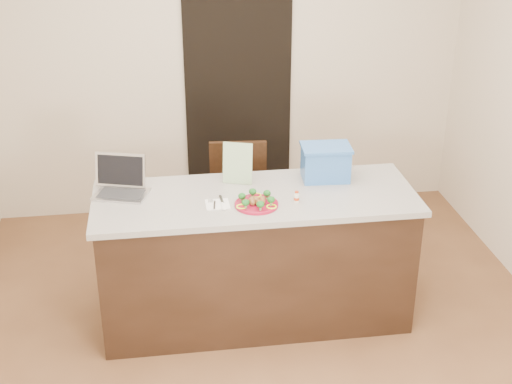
{
  "coord_description": "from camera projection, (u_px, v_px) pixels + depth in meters",
  "views": [
    {
      "loc": [
        -0.57,
        -3.79,
        2.88
      ],
      "look_at": [
        -0.0,
        0.2,
        0.97
      ],
      "focal_mm": 50.0,
      "sensor_mm": 36.0,
      "label": 1
    }
  ],
  "objects": [
    {
      "name": "laptop",
      "position": [
        121.0,
        183.0,
        4.55
      ],
      "size": [
        0.38,
        0.35,
        0.23
      ],
      "rotation": [
        0.0,
        0.0,
        -0.29
      ],
      "color": "#B6B5BA",
      "rests_on": "island"
    },
    {
      "name": "island",
      "position": [
        255.0,
        257.0,
        4.72
      ],
      "size": [
        2.06,
        0.76,
        0.92
      ],
      "color": "black",
      "rests_on": "ground"
    },
    {
      "name": "broccoli",
      "position": [
        256.0,
        198.0,
        4.37
      ],
      "size": [
        0.22,
        0.23,
        0.04
      ],
      "color": "#134817",
      "rests_on": "plate"
    },
    {
      "name": "fork",
      "position": [
        214.0,
        203.0,
        4.41
      ],
      "size": [
        0.03,
        0.14,
        0.0
      ],
      "rotation": [
        0.0,
        0.0,
        -0.12
      ],
      "color": "#B1B0B5",
      "rests_on": "napkin"
    },
    {
      "name": "ground",
      "position": [
        261.0,
        337.0,
        4.7
      ],
      "size": [
        4.0,
        4.0,
        0.0
      ],
      "primitive_type": "plane",
      "color": "brown",
      "rests_on": "ground"
    },
    {
      "name": "knife",
      "position": [
        223.0,
        204.0,
        4.39
      ],
      "size": [
        0.02,
        0.21,
        0.01
      ],
      "rotation": [
        0.0,
        0.0,
        0.06
      ],
      "color": "silver",
      "rests_on": "napkin"
    },
    {
      "name": "blue_box",
      "position": [
        326.0,
        162.0,
        4.71
      ],
      "size": [
        0.34,
        0.25,
        0.23
      ],
      "rotation": [
        0.0,
        0.0,
        -0.06
      ],
      "color": "#3165B2",
      "rests_on": "island"
    },
    {
      "name": "meatballs",
      "position": [
        256.0,
        201.0,
        4.38
      ],
      "size": [
        0.11,
        0.1,
        0.04
      ],
      "color": "brown",
      "rests_on": "plate"
    },
    {
      "name": "chair",
      "position": [
        240.0,
        199.0,
        5.34
      ],
      "size": [
        0.46,
        0.46,
        0.96
      ],
      "rotation": [
        0.0,
        0.0,
        -0.09
      ],
      "color": "black",
      "rests_on": "ground"
    },
    {
      "name": "plate",
      "position": [
        256.0,
        204.0,
        4.39
      ],
      "size": [
        0.27,
        0.27,
        0.02
      ],
      "rotation": [
        0.0,
        0.0,
        0.22
      ],
      "color": "maroon",
      "rests_on": "island"
    },
    {
      "name": "leaflet",
      "position": [
        238.0,
        163.0,
        4.64
      ],
      "size": [
        0.2,
        0.1,
        0.28
      ],
      "primitive_type": "cube",
      "rotation": [
        -0.14,
        0.0,
        -0.32
      ],
      "color": "silver",
      "rests_on": "island"
    },
    {
      "name": "napkin",
      "position": [
        217.0,
        204.0,
        4.41
      ],
      "size": [
        0.15,
        0.15,
        0.01
      ],
      "primitive_type": "cube",
      "rotation": [
        0.0,
        0.0,
        0.01
      ],
      "color": "silver",
      "rests_on": "island"
    },
    {
      "name": "yogurt_bottle",
      "position": [
        297.0,
        198.0,
        4.43
      ],
      "size": [
        0.03,
        0.03,
        0.07
      ],
      "rotation": [
        0.0,
        0.0,
        0.12
      ],
      "color": "beige",
      "rests_on": "island"
    },
    {
      "name": "room_shell",
      "position": [
        262.0,
        102.0,
        4.0
      ],
      "size": [
        4.0,
        4.0,
        4.0
      ],
      "color": "white",
      "rests_on": "ground"
    },
    {
      "name": "doorway",
      "position": [
        238.0,
        99.0,
        6.05
      ],
      "size": [
        0.9,
        0.02,
        2.0
      ],
      "primitive_type": "cube",
      "color": "black",
      "rests_on": "ground"
    },
    {
      "name": "pepper_rings",
      "position": [
        256.0,
        203.0,
        4.39
      ],
      "size": [
        0.25,
        0.24,
        0.01
      ],
      "color": "#F4FF1A",
      "rests_on": "plate"
    }
  ]
}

